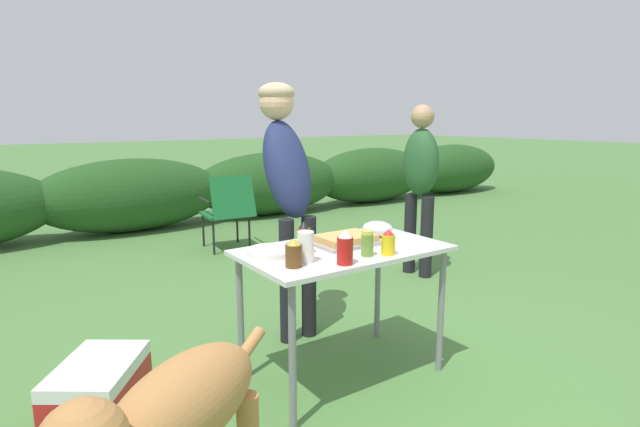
{
  "coord_description": "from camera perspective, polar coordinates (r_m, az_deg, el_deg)",
  "views": [
    {
      "loc": [
        -1.58,
        -2.07,
        1.43
      ],
      "look_at": [
        0.01,
        0.24,
        0.89
      ],
      "focal_mm": 28.0,
      "sensor_mm": 36.0,
      "label": 1
    }
  ],
  "objects": [
    {
      "name": "relish_jar",
      "position": [
        2.53,
        5.42,
        -3.44
      ],
      "size": [
        0.06,
        0.06,
        0.13
      ],
      "color": "olive",
      "rests_on": "folding_table"
    },
    {
      "name": "standing_person_in_navy_coat",
      "position": [
        4.57,
        11.4,
        4.36
      ],
      "size": [
        0.28,
        0.37,
        1.55
      ],
      "rotation": [
        0.0,
        0.0,
        -1.49
      ],
      "color": "black",
      "rests_on": "ground"
    },
    {
      "name": "standing_person_in_dark_puffer",
      "position": [
        3.21,
        -3.82,
        4.56
      ],
      "size": [
        0.3,
        0.46,
        1.65
      ],
      "rotation": [
        0.0,
        0.0,
        0.0
      ],
      "color": "black",
      "rests_on": "ground"
    },
    {
      "name": "food_tray",
      "position": [
        2.76,
        2.97,
        -3.04
      ],
      "size": [
        0.35,
        0.25,
        0.06
      ],
      "color": "#9E9EA3",
      "rests_on": "folding_table"
    },
    {
      "name": "dog",
      "position": [
        1.67,
        -16.4,
        -21.97
      ],
      "size": [
        0.89,
        0.62,
        0.77
      ],
      "rotation": [
        0.0,
        0.0,
        2.13
      ],
      "color": "#B27A42",
      "rests_on": "ground"
    },
    {
      "name": "camp_chair_green_behind_table",
      "position": [
        5.47,
        -10.44,
        0.58
      ],
      "size": [
        0.53,
        0.64,
        0.83
      ],
      "rotation": [
        0.0,
        0.0,
        -0.11
      ],
      "color": "#19602D",
      "rests_on": "ground"
    },
    {
      "name": "paper_cup_stack",
      "position": [
        2.41,
        -1.64,
        -3.84
      ],
      "size": [
        0.08,
        0.08,
        0.15
      ],
      "primitive_type": "cylinder",
      "color": "white",
      "rests_on": "folding_table"
    },
    {
      "name": "mustard_bottle",
      "position": [
        2.57,
        7.8,
        -3.31
      ],
      "size": [
        0.07,
        0.07,
        0.13
      ],
      "color": "yellow",
      "rests_on": "folding_table"
    },
    {
      "name": "cooler_box",
      "position": [
        2.64,
        -23.88,
        -18.64
      ],
      "size": [
        0.54,
        0.58,
        0.34
      ],
      "rotation": [
        0.0,
        0.0,
        0.96
      ],
      "color": "#B21E1E",
      "rests_on": "ground"
    },
    {
      "name": "ketchup_bottle",
      "position": [
        2.38,
        2.87,
        -3.94
      ],
      "size": [
        0.08,
        0.08,
        0.17
      ],
      "color": "red",
      "rests_on": "folding_table"
    },
    {
      "name": "hot_sauce_bottle",
      "position": [
        2.56,
        -1.86,
        -2.85
      ],
      "size": [
        0.07,
        0.07,
        0.17
      ],
      "color": "#CC4214",
      "rests_on": "folding_table"
    },
    {
      "name": "ground_plane",
      "position": [
        2.97,
        2.55,
        -17.9
      ],
      "size": [
        60.0,
        60.0,
        0.0
      ],
      "primitive_type": "plane",
      "color": "#4C7A3D"
    },
    {
      "name": "beer_bottle",
      "position": [
        2.34,
        -3.03,
        -4.57
      ],
      "size": [
        0.08,
        0.08,
        0.14
      ],
      "color": "brown",
      "rests_on": "folding_table"
    },
    {
      "name": "shrub_hedge",
      "position": [
        6.78,
        -20.71,
        1.98
      ],
      "size": [
        14.4,
        0.9,
        0.93
      ],
      "color": "#234C1E",
      "rests_on": "ground"
    },
    {
      "name": "plate_stack",
      "position": [
        2.57,
        -5.62,
        -4.37
      ],
      "size": [
        0.25,
        0.25,
        0.03
      ],
      "primitive_type": "cylinder",
      "color": "white",
      "rests_on": "folding_table"
    },
    {
      "name": "folding_table",
      "position": [
        2.71,
        2.67,
        -5.52
      ],
      "size": [
        1.1,
        0.64,
        0.74
      ],
      "color": "silver",
      "rests_on": "ground"
    },
    {
      "name": "mixing_bowl",
      "position": [
        2.97,
        6.57,
        -1.73
      ],
      "size": [
        0.18,
        0.18,
        0.09
      ],
      "primitive_type": "ellipsoid",
      "color": "silver",
      "rests_on": "folding_table"
    }
  ]
}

